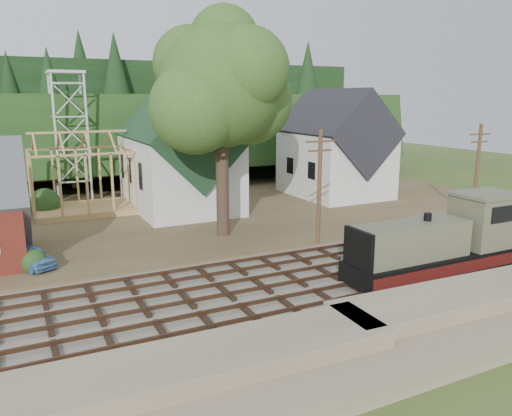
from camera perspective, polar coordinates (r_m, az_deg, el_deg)
name	(u,v)px	position (r m, az deg, el deg)	size (l,w,h in m)	color
ground	(261,289)	(26.96, 0.60, -9.29)	(140.00, 140.00, 0.00)	#384C1E
embankment	(362,364)	(20.50, 11.97, -17.02)	(64.00, 5.00, 1.60)	#7F7259
railroad_bed	(261,288)	(26.93, 0.60, -9.13)	(64.00, 11.00, 0.16)	#726B5B
village_flat	(165,216)	(43.01, -10.37, -0.95)	(64.00, 26.00, 0.30)	brown
hillside	(111,178)	(66.05, -16.23, 3.30)	(70.00, 28.00, 8.00)	#1E3F19
ridge	(91,164)	(81.70, -18.29, 4.84)	(80.00, 20.00, 12.00)	black
church	(179,154)	(44.31, -8.74, 6.11)	(8.40, 15.17, 13.00)	silver
farmhouse	(335,150)	(50.94, 9.02, 6.56)	(8.40, 10.80, 10.60)	silver
timber_frame	(82,178)	(45.12, -19.31, 3.21)	(8.20, 6.20, 6.99)	tan
lattice_tower	(67,97)	(50.57, -20.78, 11.75)	(3.20, 3.20, 12.12)	silver
big_tree	(223,94)	(35.09, -3.81, 12.82)	(10.90, 8.40, 14.70)	#38281E
telegraph_pole_near	(319,186)	(33.57, 7.24, 2.53)	(2.20, 0.28, 8.00)	#4C331E
telegraph_pole_far	(477,171)	(43.63, 23.93, 3.85)	(2.20, 0.28, 8.00)	#4C331E
locomotive	(444,244)	(29.84, 20.66, -3.85)	(11.22, 2.80, 4.51)	black
car_blue	(30,256)	(32.11, -24.45, -5.04)	(1.54, 3.82, 1.30)	#5F92CC
car_red	(371,183)	(55.77, 12.96, 2.84)	(2.15, 4.67, 1.30)	red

